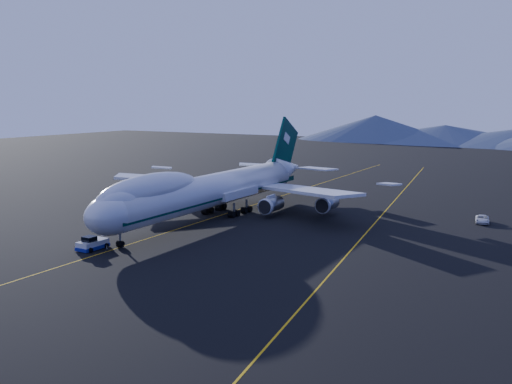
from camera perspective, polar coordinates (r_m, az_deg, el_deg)
The scene contains 6 objects.
ground at distance 114.40m, azimuth -4.37°, elevation -2.60°, with size 500.00×500.00×0.00m, color black.
taxiway_line_main at distance 114.39m, azimuth -4.37°, elevation -2.60°, with size 0.25×220.00×0.01m, color #D2A00C.
taxiway_line_side at distance 110.44m, azimuth 11.69°, elevation -3.19°, with size 0.25×200.00×0.01m, color #D2A00C.
boeing_747 at distance 113.39m, azimuth -4.39°, elevation 0.28°, with size 59.62×72.43×19.37m.
pushback_tug at distance 93.93m, azimuth -16.02°, elevation -5.10°, with size 3.00×5.12×2.21m.
service_van at distance 117.58m, azimuth 21.69°, elevation -2.55°, with size 2.44×5.30×1.47m, color silver.
Camera 1 is at (62.48, -92.97, 23.22)m, focal length 40.00 mm.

